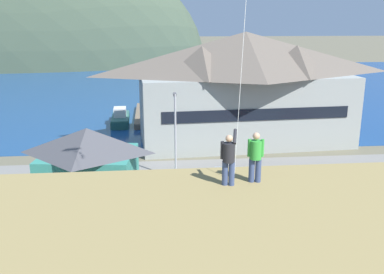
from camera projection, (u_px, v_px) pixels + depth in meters
ground_plane at (216, 244)px, 24.75m from camera, size 600.00×600.00×0.00m
parking_lot_pad at (205, 207)px, 29.53m from camera, size 40.00×20.00×0.10m
bay_water at (170, 86)px, 82.31m from camera, size 360.00×84.00×0.03m
harbor_lodge at (245, 85)px, 43.83m from camera, size 23.08×11.75×11.33m
storage_shed_near_lot at (89, 161)px, 30.80m from camera, size 7.60×6.53×5.12m
wharf_dock at (148, 115)px, 56.27m from camera, size 3.20×13.08×0.70m
moored_boat_wharfside at (120, 118)px, 52.65m from camera, size 2.24×6.54×2.16m
moored_boat_outer_mooring at (173, 107)px, 59.27m from camera, size 2.50×7.12×2.16m
parked_car_lone_by_shed at (342, 179)px, 31.76m from camera, size 4.33×2.33×1.82m
parked_car_mid_row_near at (84, 220)px, 25.36m from camera, size 4.31×2.28×1.82m
parked_car_front_row_silver at (163, 223)px, 24.95m from camera, size 4.33×2.31×1.82m
parked_car_front_row_red at (348, 209)px, 26.77m from camera, size 4.30×2.25×1.82m
parked_car_corner_spot at (259, 215)px, 25.98m from camera, size 4.21×2.07×1.82m
parked_car_mid_row_center at (228, 181)px, 31.44m from camera, size 4.35×2.36×1.82m
parking_light_pole at (175, 131)px, 33.63m from camera, size 0.24×0.78×6.89m
person_kite_flyer at (229, 158)px, 14.11m from camera, size 0.60×0.62×1.86m
person_companion at (255, 156)px, 14.39m from camera, size 0.55×0.40×1.74m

